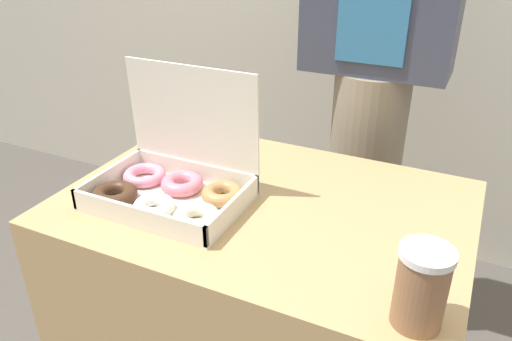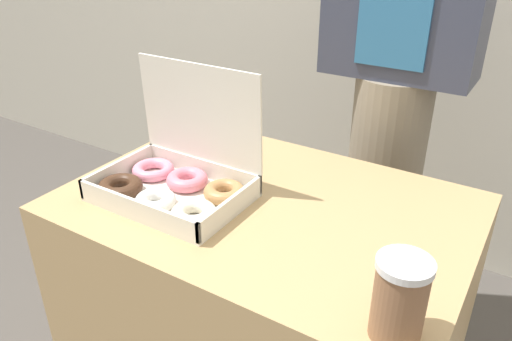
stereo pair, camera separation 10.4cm
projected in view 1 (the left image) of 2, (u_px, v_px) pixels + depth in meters
name	position (u px, v px, depth m)	size (l,w,h in m)	color
table	(263.00, 326.00, 1.30)	(0.90, 0.62, 0.76)	tan
donut_box	(171.00, 183.00, 1.11)	(0.35, 0.24, 0.29)	white
coffee_cup	(421.00, 287.00, 0.76)	(0.08, 0.08, 0.14)	#8C6042
person_customer	(375.00, 72.00, 1.47)	(0.42, 0.23, 1.70)	gray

